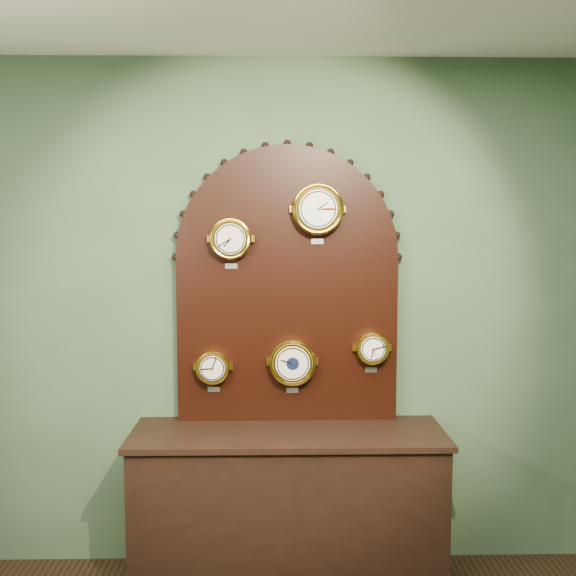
{
  "coord_description": "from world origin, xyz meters",
  "views": [
    {
      "loc": [
        -0.07,
        -1.1,
        1.91
      ],
      "look_at": [
        0.0,
        2.25,
        1.58
      ],
      "focal_mm": 40.93,
      "sensor_mm": 36.0,
      "label": 1
    }
  ],
  "objects_px": {
    "shop_counter": "(288,510)",
    "tide_clock": "(372,348)",
    "display_board": "(287,276)",
    "barometer": "(293,362)",
    "arabic_clock": "(318,209)",
    "roman_clock": "(231,239)",
    "hygrometer": "(213,367)"
  },
  "relations": [
    {
      "from": "tide_clock",
      "to": "barometer",
      "type": "bearing_deg",
      "value": -179.73
    },
    {
      "from": "arabic_clock",
      "to": "tide_clock",
      "type": "xyz_separation_m",
      "value": [
        0.3,
        0.0,
        -0.75
      ]
    },
    {
      "from": "roman_clock",
      "to": "hygrometer",
      "type": "distance_m",
      "value": 0.7
    },
    {
      "from": "roman_clock",
      "to": "barometer",
      "type": "relative_size",
      "value": 0.9
    },
    {
      "from": "hygrometer",
      "to": "tide_clock",
      "type": "relative_size",
      "value": 1.02
    },
    {
      "from": "hygrometer",
      "to": "tide_clock",
      "type": "height_order",
      "value": "tide_clock"
    },
    {
      "from": "hygrometer",
      "to": "roman_clock",
      "type": "bearing_deg",
      "value": -0.58
    },
    {
      "from": "display_board",
      "to": "arabic_clock",
      "type": "xyz_separation_m",
      "value": [
        0.16,
        -0.07,
        0.36
      ]
    },
    {
      "from": "roman_clock",
      "to": "arabic_clock",
      "type": "height_order",
      "value": "arabic_clock"
    },
    {
      "from": "display_board",
      "to": "barometer",
      "type": "height_order",
      "value": "display_board"
    },
    {
      "from": "arabic_clock",
      "to": "hygrometer",
      "type": "height_order",
      "value": "arabic_clock"
    },
    {
      "from": "shop_counter",
      "to": "display_board",
      "type": "bearing_deg",
      "value": 90.0
    },
    {
      "from": "display_board",
      "to": "roman_clock",
      "type": "xyz_separation_m",
      "value": [
        -0.3,
        -0.07,
        0.2
      ]
    },
    {
      "from": "display_board",
      "to": "tide_clock",
      "type": "xyz_separation_m",
      "value": [
        0.46,
        -0.07,
        -0.39
      ]
    },
    {
      "from": "shop_counter",
      "to": "tide_clock",
      "type": "bearing_deg",
      "value": 18.63
    },
    {
      "from": "shop_counter",
      "to": "display_board",
      "type": "relative_size",
      "value": 1.05
    },
    {
      "from": "tide_clock",
      "to": "display_board",
      "type": "bearing_deg",
      "value": 171.9
    },
    {
      "from": "roman_clock",
      "to": "arabic_clock",
      "type": "relative_size",
      "value": 0.85
    },
    {
      "from": "hygrometer",
      "to": "barometer",
      "type": "distance_m",
      "value": 0.43
    },
    {
      "from": "roman_clock",
      "to": "arabic_clock",
      "type": "distance_m",
      "value": 0.49
    },
    {
      "from": "display_board",
      "to": "arabic_clock",
      "type": "relative_size",
      "value": 4.75
    },
    {
      "from": "roman_clock",
      "to": "hygrometer",
      "type": "bearing_deg",
      "value": 179.42
    },
    {
      "from": "shop_counter",
      "to": "roman_clock",
      "type": "distance_m",
      "value": 1.47
    },
    {
      "from": "roman_clock",
      "to": "hygrometer",
      "type": "height_order",
      "value": "roman_clock"
    },
    {
      "from": "shop_counter",
      "to": "roman_clock",
      "type": "xyz_separation_m",
      "value": [
        -0.3,
        0.15,
        1.43
      ]
    },
    {
      "from": "roman_clock",
      "to": "tide_clock",
      "type": "relative_size",
      "value": 1.18
    },
    {
      "from": "arabic_clock",
      "to": "tide_clock",
      "type": "height_order",
      "value": "arabic_clock"
    },
    {
      "from": "shop_counter",
      "to": "display_board",
      "type": "distance_m",
      "value": 1.25
    },
    {
      "from": "shop_counter",
      "to": "hygrometer",
      "type": "height_order",
      "value": "hygrometer"
    },
    {
      "from": "roman_clock",
      "to": "barometer",
      "type": "distance_m",
      "value": 0.74
    },
    {
      "from": "display_board",
      "to": "hygrometer",
      "type": "bearing_deg",
      "value": -170.79
    },
    {
      "from": "display_board",
      "to": "roman_clock",
      "type": "bearing_deg",
      "value": -167.57
    }
  ]
}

